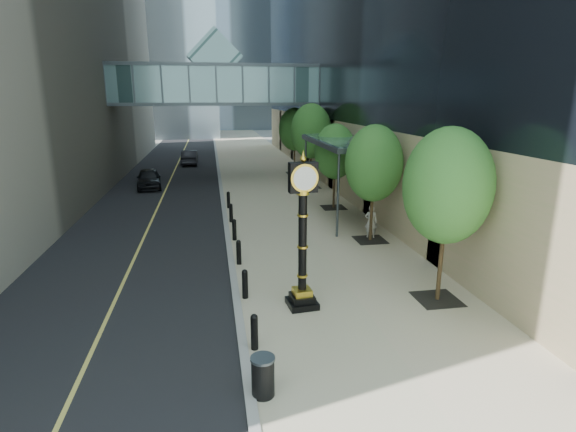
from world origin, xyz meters
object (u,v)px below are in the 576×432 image
object	(u,v)px
car_near	(149,178)
pedestrian	(371,221)
street_clock	(303,244)
trash_bin	(263,377)
car_far	(190,157)

from	to	relation	value
car_near	pedestrian	bearing A→B (deg)	-57.50
street_clock	pedestrian	bearing A→B (deg)	49.04
street_clock	trash_bin	world-z (taller)	street_clock
trash_bin	pedestrian	world-z (taller)	pedestrian
trash_bin	car_far	xyz separation A→B (m)	(-3.03, 37.27, 0.22)
trash_bin	pedestrian	bearing A→B (deg)	59.25
car_near	trash_bin	bearing A→B (deg)	-84.55
street_clock	trash_bin	bearing A→B (deg)	-118.14
trash_bin	car_near	world-z (taller)	car_near
car_far	street_clock	bearing A→B (deg)	99.10
street_clock	trash_bin	size ratio (longest dim) A/B	5.41
car_near	car_far	distance (m)	12.11
trash_bin	car_far	bearing A→B (deg)	94.65
car_far	car_near	bearing A→B (deg)	78.83
car_near	car_far	bearing A→B (deg)	71.10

